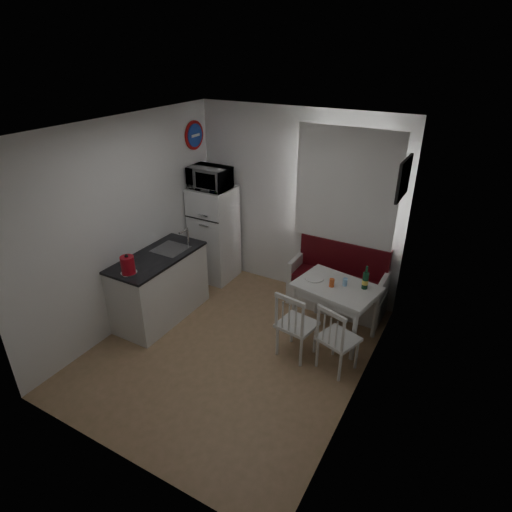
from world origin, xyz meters
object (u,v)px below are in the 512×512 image
at_px(bench, 337,287).
at_px(chair_right, 337,334).
at_px(chair_left, 294,320).
at_px(microwave, 210,178).
at_px(fridge, 214,234).
at_px(kettle, 128,265).
at_px(wine_bottle, 366,277).
at_px(dining_table, 336,291).
at_px(kitchen_counter, 160,286).

xyz_separation_m(bench, chair_right, (0.43, -1.29, 0.21)).
relative_size(chair_left, microwave, 0.82).
distance_m(fridge, kettle, 1.81).
distance_m(chair_right, wine_bottle, 0.83).
bearing_deg(chair_right, fridge, 171.80).
relative_size(dining_table, chair_right, 2.15).
relative_size(fridge, wine_bottle, 4.92).
relative_size(kitchen_counter, dining_table, 1.26).
xyz_separation_m(kitchen_counter, bench, (1.96, 1.35, -0.15)).
bearing_deg(chair_right, wine_bottle, 104.01).
height_order(kitchen_counter, microwave, microwave).
bearing_deg(fridge, chair_left, -32.18).
height_order(kettle, wine_bottle, kettle).
xyz_separation_m(kettle, wine_bottle, (2.40, 1.36, -0.17)).
xyz_separation_m(dining_table, chair_left, (-0.25, -0.66, -0.10)).
distance_m(chair_left, fridge, 2.22).
height_order(dining_table, kettle, kettle).
height_order(chair_right, wine_bottle, wine_bottle).
bearing_deg(dining_table, bench, 116.34).
xyz_separation_m(chair_left, fridge, (-1.88, 1.18, 0.19)).
distance_m(chair_left, wine_bottle, 0.99).
bearing_deg(wine_bottle, bench, 132.47).
relative_size(chair_left, chair_right, 0.94).
bearing_deg(kitchen_counter, wine_bottle, 18.57).
bearing_deg(dining_table, wine_bottle, 28.46).
distance_m(microwave, kettle, 1.82).
bearing_deg(wine_bottle, microwave, 171.32).
relative_size(chair_left, fridge, 0.32).
xyz_separation_m(dining_table, chair_right, (0.25, -0.66, -0.11)).
xyz_separation_m(kitchen_counter, kettle, (0.05, -0.54, 0.57)).
distance_m(bench, kettle, 2.78).
height_order(dining_table, fridge, fridge).
relative_size(bench, chair_left, 2.81).
height_order(kitchen_counter, kettle, kitchen_counter).
bearing_deg(microwave, chair_right, -25.39).
height_order(bench, microwave, microwave).
bearing_deg(dining_table, fridge, 176.53).
bearing_deg(microwave, bench, 4.71).
relative_size(bench, dining_table, 1.23).
distance_m(dining_table, chair_right, 0.71).
height_order(kitchen_counter, wine_bottle, kitchen_counter).
height_order(chair_right, microwave, microwave).
relative_size(chair_right, microwave, 0.86).
bearing_deg(bench, wine_bottle, -47.53).
bearing_deg(fridge, wine_bottle, -9.83).
xyz_separation_m(chair_left, microwave, (-1.88, 1.13, 1.08)).
height_order(chair_right, fridge, fridge).
bearing_deg(chair_left, chair_right, 8.81).
xyz_separation_m(bench, chair_left, (-0.07, -1.29, 0.22)).
relative_size(bench, chair_right, 2.65).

